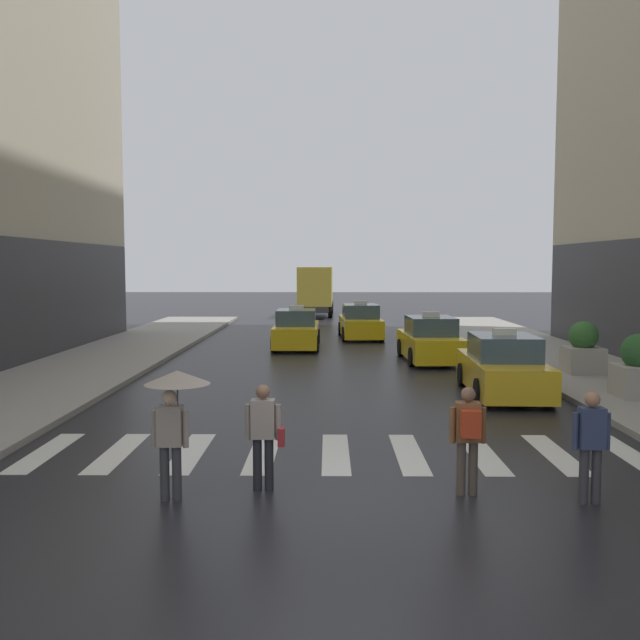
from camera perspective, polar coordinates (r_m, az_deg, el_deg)
ground_plane at (r=10.20m, az=1.48°, el=-15.39°), size 160.00×160.00×0.00m
crosswalk_markings at (r=13.06m, az=1.30°, el=-10.88°), size 11.30×2.80×0.01m
taxi_lead at (r=19.22m, az=14.82°, el=-3.85°), size 2.05×4.60×1.80m
taxi_second at (r=25.41m, az=9.05°, el=-1.74°), size 2.06×4.60×1.80m
taxi_third at (r=29.18m, az=-1.95°, el=-0.88°), size 1.94×4.54×1.80m
taxi_fourth at (r=33.06m, az=3.35°, el=-0.25°), size 2.08×4.61×1.80m
box_truck at (r=47.13m, az=-0.33°, el=2.55°), size 2.38×7.58×3.35m
pedestrian_with_umbrella at (r=10.43m, az=-11.87°, el=-6.39°), size 0.96×0.96×1.94m
pedestrian_with_backpack at (r=10.77m, az=12.09°, el=-9.01°), size 0.55×0.43×1.65m
pedestrian_with_handbag at (r=10.81m, az=-4.63°, el=-9.07°), size 0.60×0.24×1.65m
pedestrian_plain_coat at (r=10.93m, az=21.41°, el=-9.20°), size 0.55×0.24×1.65m
planter_near_corner at (r=19.31m, az=24.73°, el=-3.63°), size 1.10×1.10×1.60m
planter_mid_block at (r=22.94m, az=20.84°, el=-2.28°), size 1.10×1.10×1.60m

